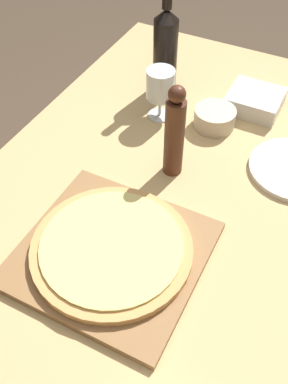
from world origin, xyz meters
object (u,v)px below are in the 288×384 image
wine_bottle (165,49)px  wine_glass (160,86)px  pepper_mill (173,133)px  pizza (112,248)px  small_bowl (215,118)px

wine_bottle → wine_glass: bearing=-70.0°
pepper_mill → pizza: bearing=-90.2°
pepper_mill → wine_glass: (-0.12, 0.19, -0.02)m
small_bowl → pepper_mill: bearing=-99.0°
pizza → wine_bottle: wine_bottle is taller
pepper_mill → small_bowl: bearing=81.0°
pepper_mill → wine_glass: 0.23m
pizza → small_bowl: 0.53m
wine_bottle → small_bowl: 0.25m
pepper_mill → small_bowl: (0.03, 0.22, -0.10)m
pizza → wine_glass: size_ratio=2.31×
pizza → wine_bottle: size_ratio=1.05×
pizza → wine_bottle: (-0.17, 0.63, 0.11)m
wine_glass → pizza: bearing=-76.1°
wine_bottle → wine_glass: size_ratio=2.19×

